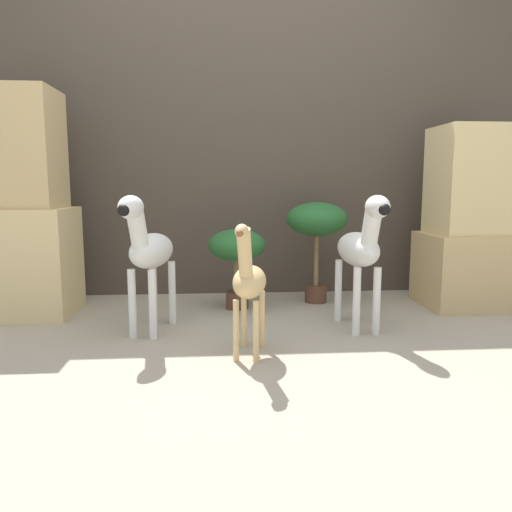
{
  "coord_description": "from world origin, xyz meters",
  "views": [
    {
      "loc": [
        -0.22,
        -2.08,
        0.76
      ],
      "look_at": [
        -0.02,
        0.52,
        0.4
      ],
      "focal_mm": 35.0,
      "sensor_mm": 36.0,
      "label": 1
    }
  ],
  "objects": [
    {
      "name": "ground_plane",
      "position": [
        0.0,
        0.0,
        0.0
      ],
      "size": [
        14.0,
        14.0,
        0.0
      ],
      "primitive_type": "plane",
      "color": "#9E937F"
    },
    {
      "name": "wall_back",
      "position": [
        0.0,
        1.47,
        1.1
      ],
      "size": [
        6.4,
        0.08,
        2.2
      ],
      "color": "#473D33",
      "rests_on": "ground_plane"
    },
    {
      "name": "rock_pillar_left",
      "position": [
        -1.4,
        0.94,
        0.6
      ],
      "size": [
        0.63,
        0.49,
        1.31
      ],
      "color": "#DBC184",
      "rests_on": "ground_plane"
    },
    {
      "name": "rock_pillar_right",
      "position": [
        1.4,
        0.94,
        0.52
      ],
      "size": [
        0.63,
        0.49,
        1.13
      ],
      "color": "tan",
      "rests_on": "ground_plane"
    },
    {
      "name": "zebra_right",
      "position": [
        0.53,
        0.46,
        0.44
      ],
      "size": [
        0.22,
        0.56,
        0.72
      ],
      "color": "silver",
      "rests_on": "ground_plane"
    },
    {
      "name": "zebra_left",
      "position": [
        -0.58,
        0.49,
        0.44
      ],
      "size": [
        0.28,
        0.56,
        0.72
      ],
      "color": "silver",
      "rests_on": "ground_plane"
    },
    {
      "name": "giraffe_figurine",
      "position": [
        -0.08,
        0.09,
        0.34
      ],
      "size": [
        0.21,
        0.4,
        0.61
      ],
      "color": "tan",
      "rests_on": "ground_plane"
    },
    {
      "name": "potted_palm_front",
      "position": [
        0.42,
        1.11,
        0.52
      ],
      "size": [
        0.4,
        0.4,
        0.66
      ],
      "color": "#513323",
      "rests_on": "ground_plane"
    },
    {
      "name": "potted_palm_back",
      "position": [
        -0.1,
        0.97,
        0.37
      ],
      "size": [
        0.36,
        0.36,
        0.5
      ],
      "color": "#513323",
      "rests_on": "ground_plane"
    }
  ]
}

